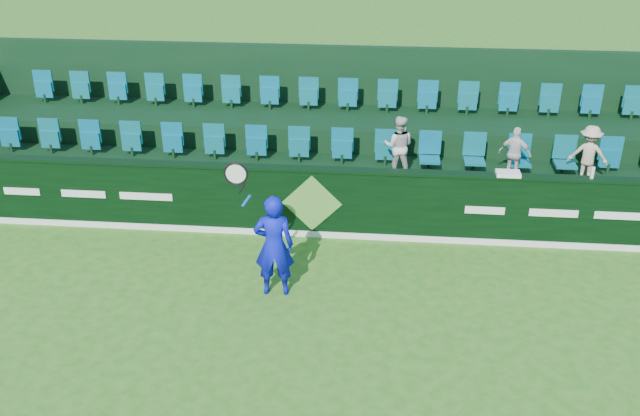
# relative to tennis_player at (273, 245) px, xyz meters

# --- Properties ---
(ground) EXTENTS (60.00, 60.00, 0.00)m
(ground) POSITION_rel_tennis_player_xyz_m (0.41, -1.97, -0.88)
(ground) COLOR #296C19
(ground) RESTS_ON ground
(sponsor_hoarding) EXTENTS (16.00, 0.25, 1.35)m
(sponsor_hoarding) POSITION_rel_tennis_player_xyz_m (0.41, 2.02, -0.21)
(sponsor_hoarding) COLOR black
(sponsor_hoarding) RESTS_ON ground
(stand_tier_front) EXTENTS (16.00, 2.00, 0.80)m
(stand_tier_front) POSITION_rel_tennis_player_xyz_m (0.41, 3.13, -0.48)
(stand_tier_front) COLOR black
(stand_tier_front) RESTS_ON ground
(stand_tier_back) EXTENTS (16.00, 1.80, 1.30)m
(stand_tier_back) POSITION_rel_tennis_player_xyz_m (0.41, 5.03, -0.23)
(stand_tier_back) COLOR black
(stand_tier_back) RESTS_ON ground
(stand_rear) EXTENTS (16.00, 4.10, 2.60)m
(stand_rear) POSITION_rel_tennis_player_xyz_m (0.41, 5.47, 0.34)
(stand_rear) COLOR black
(stand_rear) RESTS_ON ground
(seat_row_front) EXTENTS (13.50, 0.50, 0.60)m
(seat_row_front) POSITION_rel_tennis_player_xyz_m (0.41, 3.53, 0.22)
(seat_row_front) COLOR #09617A
(seat_row_front) RESTS_ON stand_tier_front
(seat_row_back) EXTENTS (13.50, 0.50, 0.60)m
(seat_row_back) POSITION_rel_tennis_player_xyz_m (0.41, 5.33, 0.72)
(seat_row_back) COLOR #09617A
(seat_row_back) RESTS_ON stand_tier_back
(tennis_player) EXTENTS (1.12, 0.47, 2.38)m
(tennis_player) POSITION_rel_tennis_player_xyz_m (0.00, 0.00, 0.00)
(tennis_player) COLOR #0B13C5
(tennis_player) RESTS_ON ground
(spectator_left) EXTENTS (0.62, 0.51, 1.19)m
(spectator_left) POSITION_rel_tennis_player_xyz_m (1.95, 3.15, 0.51)
(spectator_left) COLOR beige
(spectator_left) RESTS_ON stand_tier_front
(spectator_middle) EXTENTS (0.66, 0.45, 1.04)m
(spectator_middle) POSITION_rel_tennis_player_xyz_m (4.15, 3.15, 0.44)
(spectator_middle) COLOR silver
(spectator_middle) RESTS_ON stand_tier_front
(spectator_right) EXTENTS (0.80, 0.57, 1.12)m
(spectator_right) POSITION_rel_tennis_player_xyz_m (5.50, 3.15, 0.48)
(spectator_right) COLOR #C4AB8A
(spectator_right) RESTS_ON stand_tier_front
(towel) EXTENTS (0.42, 0.27, 0.06)m
(towel) POSITION_rel_tennis_player_xyz_m (3.86, 2.03, 0.50)
(towel) COLOR white
(towel) RESTS_ON sponsor_hoarding
(drinks_bottle) EXTENTS (0.07, 0.07, 0.21)m
(drinks_bottle) POSITION_rel_tennis_player_xyz_m (5.28, 2.03, 0.57)
(drinks_bottle) COLOR silver
(drinks_bottle) RESTS_ON sponsor_hoarding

